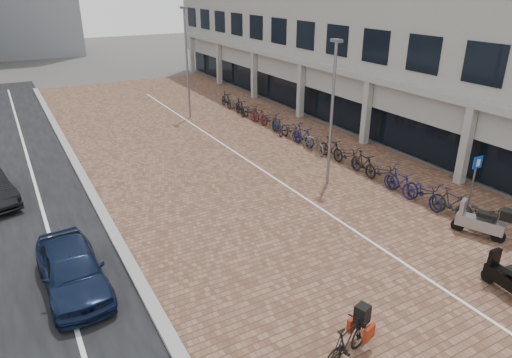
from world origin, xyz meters
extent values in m
plane|color=#474442|center=(0.00, 0.00, 0.00)|extent=(140.00, 140.00, 0.00)
cube|color=brown|center=(2.00, 12.00, 0.01)|extent=(14.50, 42.00, 0.04)
cube|color=gray|center=(-5.10, 12.00, 0.07)|extent=(0.35, 42.00, 0.14)
cube|color=white|center=(-7.00, 12.00, 0.02)|extent=(0.12, 44.00, 0.00)
cube|color=white|center=(2.20, 12.00, 0.04)|extent=(0.10, 30.00, 0.00)
cube|color=black|center=(9.60, 16.00, 1.70)|extent=(0.15, 38.00, 3.20)
cube|color=gray|center=(9.40, 16.00, 3.45)|extent=(1.60, 38.00, 0.30)
cube|color=gray|center=(8.80, 4.00, 1.70)|extent=(0.35, 0.35, 3.40)
cube|color=gray|center=(8.80, 10.00, 1.70)|extent=(0.35, 0.35, 3.40)
cube|color=gray|center=(8.80, 16.00, 1.70)|extent=(0.35, 0.35, 3.40)
cube|color=gray|center=(8.80, 22.00, 1.70)|extent=(0.35, 0.35, 3.40)
cube|color=gray|center=(8.80, 28.00, 1.70)|extent=(0.35, 0.35, 3.40)
cube|color=gray|center=(8.80, 34.00, 1.70)|extent=(0.35, 0.35, 3.40)
imported|color=#0E1833|center=(-6.74, 4.30, 0.67)|extent=(1.71, 3.97, 1.34)
imported|color=black|center=(-1.84, -1.42, 0.51)|extent=(1.76, 0.93, 1.02)
cube|color=black|center=(-1.84, -1.42, 0.96)|extent=(0.37, 0.36, 0.46)
cube|color=maroon|center=(-2.06, -1.42, 0.56)|extent=(0.37, 0.20, 0.36)
cube|color=maroon|center=(-1.62, -1.42, 0.56)|extent=(0.37, 0.20, 0.36)
cylinder|color=slate|center=(6.98, 2.16, 0.99)|extent=(0.07, 0.07, 1.98)
cube|color=#0D3EAF|center=(6.98, 2.13, 1.93)|extent=(0.45, 0.05, 0.45)
cylinder|color=gray|center=(3.88, 6.73, 2.94)|extent=(0.12, 0.12, 5.88)
cylinder|color=slate|center=(2.64, 19.25, 3.28)|extent=(0.12, 0.12, 6.56)
imported|color=black|center=(6.06, 1.00, 0.52)|extent=(0.86, 2.03, 1.04)
imported|color=black|center=(5.97, 2.15, 0.53)|extent=(0.51, 1.75, 1.05)
imported|color=#131636|center=(5.86, 3.30, 0.52)|extent=(0.98, 2.05, 1.04)
imported|color=#17163E|center=(5.72, 4.45, 0.53)|extent=(0.58, 1.77, 1.05)
imported|color=black|center=(5.88, 5.60, 0.52)|extent=(0.76, 2.00, 1.04)
imported|color=black|center=(5.88, 6.75, 0.53)|extent=(0.69, 1.79, 1.05)
imported|color=black|center=(5.91, 7.90, 0.52)|extent=(0.71, 1.98, 1.04)
imported|color=black|center=(5.87, 9.05, 0.53)|extent=(0.51, 1.75, 1.05)
imported|color=#4F4C48|center=(5.67, 10.20, 0.52)|extent=(0.89, 2.03, 1.04)
imported|color=#18173F|center=(5.81, 11.35, 0.53)|extent=(0.67, 1.79, 1.05)
imported|color=black|center=(5.85, 12.50, 0.52)|extent=(0.70, 1.98, 1.04)
imported|color=#121932|center=(5.66, 13.65, 0.53)|extent=(0.85, 1.81, 1.05)
imported|color=#232228|center=(5.89, 14.80, 0.52)|extent=(0.71, 1.98, 1.04)
imported|color=#491813|center=(5.75, 15.95, 0.53)|extent=(0.64, 1.78, 1.05)
imported|color=black|center=(5.87, 17.10, 0.52)|extent=(0.75, 1.99, 1.04)
imported|color=black|center=(5.69, 18.25, 0.53)|extent=(0.78, 1.81, 1.05)
imported|color=#52504B|center=(5.99, 19.40, 0.52)|extent=(0.77, 2.00, 1.04)
imported|color=black|center=(5.82, 20.55, 0.53)|extent=(0.65, 1.79, 1.05)
camera|label=1|loc=(-7.47, -7.33, 7.87)|focal=32.06mm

